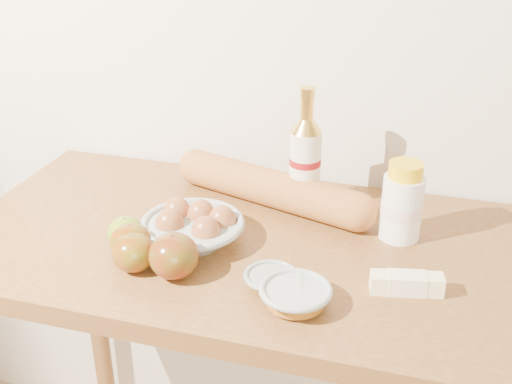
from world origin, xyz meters
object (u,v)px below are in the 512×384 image
at_px(table, 260,293).
at_px(bourbon_bottle, 305,162).
at_px(cream_bottle, 402,204).
at_px(egg_bowl, 193,227).
at_px(baguette, 271,188).

distance_m(table, bourbon_bottle, 0.28).
xyz_separation_m(bourbon_bottle, cream_bottle, (0.20, -0.06, -0.04)).
bearing_deg(bourbon_bottle, egg_bowl, -111.42).
height_order(bourbon_bottle, egg_bowl, bourbon_bottle).
distance_m(cream_bottle, baguette, 0.28).
height_order(cream_bottle, baguette, cream_bottle).
bearing_deg(bourbon_bottle, table, -86.69).
height_order(bourbon_bottle, cream_bottle, bourbon_bottle).
bearing_deg(baguette, bourbon_bottle, 18.40).
distance_m(table, egg_bowl, 0.20).
bearing_deg(table, egg_bowl, -164.88).
relative_size(table, baguette, 2.49).
bearing_deg(bourbon_bottle, cream_bottle, 4.47).
bearing_deg(cream_bottle, egg_bowl, -173.32).
xyz_separation_m(cream_bottle, egg_bowl, (-0.38, -0.13, -0.04)).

